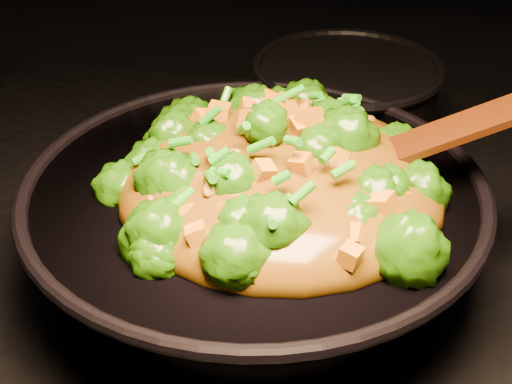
# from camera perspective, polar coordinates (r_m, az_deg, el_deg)

# --- Properties ---
(wok) EXTENTS (0.53, 0.53, 0.13)m
(wok) POSITION_cam_1_polar(r_m,az_deg,el_deg) (0.75, -0.13, -3.52)
(wok) COLOR black
(wok) RESTS_ON stovetop
(stir_fry) EXTENTS (0.33, 0.33, 0.11)m
(stir_fry) POSITION_cam_1_polar(r_m,az_deg,el_deg) (0.68, 2.08, 4.08)
(stir_fry) COLOR #215A06
(stir_fry) RESTS_ON wok
(spatula) EXTENTS (0.27, 0.10, 0.12)m
(spatula) POSITION_cam_1_polar(r_m,az_deg,el_deg) (0.71, 12.54, 3.74)
(spatula) COLOR #3A1104
(spatula) RESTS_ON wok
(back_pot) EXTENTS (0.31, 0.31, 0.14)m
(back_pot) POSITION_cam_1_polar(r_m,az_deg,el_deg) (1.00, 7.11, 6.57)
(back_pot) COLOR black
(back_pot) RESTS_ON stovetop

